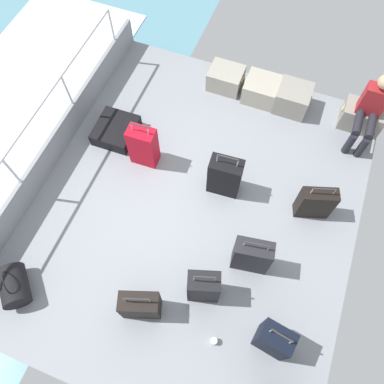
{
  "coord_description": "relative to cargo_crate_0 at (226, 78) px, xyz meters",
  "views": [
    {
      "loc": [
        0.76,
        -2.07,
        4.83
      ],
      "look_at": [
        -0.06,
        0.06,
        0.25
      ],
      "focal_mm": 35.58,
      "sensor_mm": 36.0,
      "label": 1
    }
  ],
  "objects": [
    {
      "name": "suitcase_6",
      "position": [
        1.25,
        -2.73,
        0.16
      ],
      "size": [
        0.48,
        0.28,
        0.78
      ],
      "color": "black",
      "rests_on": "ground_plane"
    },
    {
      "name": "cargo_crate_3",
      "position": [
        2.18,
        -0.01,
        0.03
      ],
      "size": [
        0.64,
        0.38,
        0.4
      ],
      "color": "gray",
      "rests_on": "ground_plane"
    },
    {
      "name": "duffel_bag",
      "position": [
        -1.34,
        -4.08,
        0.0
      ],
      "size": [
        0.57,
        0.58,
        0.49
      ],
      "color": "black",
      "rests_on": "ground_plane"
    },
    {
      "name": "cargo_crate_1",
      "position": [
        0.61,
        -0.03,
        0.01
      ],
      "size": [
        0.57,
        0.49,
        0.35
      ],
      "color": "#9E9989",
      "rests_on": "ground_plane"
    },
    {
      "name": "passenger_seated",
      "position": [
        2.18,
        -0.19,
        0.41
      ],
      "size": [
        0.34,
        0.66,
        1.1
      ],
      "color": "maroon",
      "rests_on": "ground_plane"
    },
    {
      "name": "cargo_crate_2",
      "position": [
        1.11,
        -0.05,
        0.03
      ],
      "size": [
        0.53,
        0.48,
        0.41
      ],
      "color": "gray",
      "rests_on": "ground_plane"
    },
    {
      "name": "gunwale_port",
      "position": [
        -1.87,
        -2.2,
        0.05
      ],
      "size": [
        0.06,
        5.2,
        0.45
      ],
      "primitive_type": "cube",
      "color": "gray",
      "rests_on": "ground_plane"
    },
    {
      "name": "suitcase_3",
      "position": [
        1.76,
        -3.56,
        0.13
      ],
      "size": [
        0.41,
        0.31,
        0.76
      ],
      "color": "black",
      "rests_on": "ground_plane"
    },
    {
      "name": "suitcase_7",
      "position": [
        0.59,
        -1.8,
        0.16
      ],
      "size": [
        0.46,
        0.28,
        0.83
      ],
      "color": "black",
      "rests_on": "ground_plane"
    },
    {
      "name": "suitcase_5",
      "position": [
        0.21,
        -3.75,
        0.08
      ],
      "size": [
        0.51,
        0.37,
        0.64
      ],
      "color": "black",
      "rests_on": "ground_plane"
    },
    {
      "name": "ground_plane",
      "position": [
        0.3,
        -2.2,
        -0.2
      ],
      "size": [
        4.4,
        5.2,
        0.06
      ],
      "primitive_type": "cube",
      "color": "gray"
    },
    {
      "name": "cargo_crate_0",
      "position": [
        0.0,
        0.0,
        0.0
      ],
      "size": [
        0.57,
        0.44,
        0.34
      ],
      "color": "gray",
      "rests_on": "ground_plane"
    },
    {
      "name": "suitcase_0",
      "position": [
        -1.23,
        -1.51,
        -0.07
      ],
      "size": [
        0.59,
        0.64,
        0.21
      ],
      "color": "black",
      "rests_on": "ground_plane"
    },
    {
      "name": "railing_port",
      "position": [
        -1.87,
        -2.2,
        0.61
      ],
      "size": [
        0.04,
        4.2,
        1.02
      ],
      "color": "silver",
      "rests_on": "ground_plane"
    },
    {
      "name": "suitcase_8",
      "position": [
        1.82,
        -1.73,
        0.12
      ],
      "size": [
        0.49,
        0.32,
        0.7
      ],
      "color": "black",
      "rests_on": "ground_plane"
    },
    {
      "name": "suitcase_4",
      "position": [
        0.83,
        -3.29,
        0.13
      ],
      "size": [
        0.43,
        0.34,
        0.77
      ],
      "color": "black",
      "rests_on": "ground_plane"
    },
    {
      "name": "suitcase_1",
      "position": [
        -0.64,
        -1.76,
        0.17
      ],
      "size": [
        0.39,
        0.25,
        0.84
      ],
      "color": "#B70C1E",
      "rests_on": "ground_plane"
    },
    {
      "name": "paper_cup",
      "position": [
        1.15,
        -3.79,
        -0.12
      ],
      "size": [
        0.08,
        0.08,
        0.1
      ],
      "primitive_type": "cylinder",
      "color": "white",
      "rests_on": "ground_plane"
    }
  ]
}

